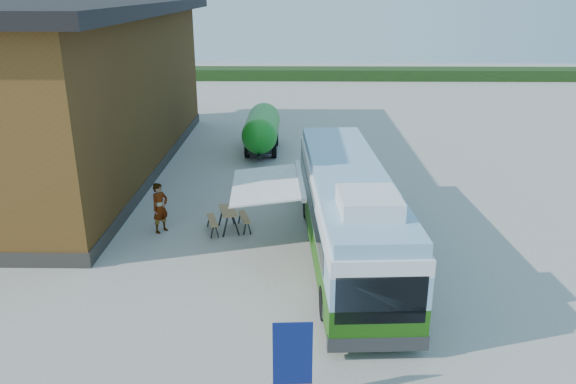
{
  "coord_description": "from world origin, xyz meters",
  "views": [
    {
      "loc": [
        -0.2,
        -15.21,
        8.04
      ],
      "look_at": [
        -0.49,
        3.03,
        1.4
      ],
      "focal_mm": 35.0,
      "sensor_mm": 36.0,
      "label": 1
    }
  ],
  "objects_px": {
    "picnic_table": "(228,215)",
    "person_b": "(336,197)",
    "bus": "(348,209)",
    "banner": "(293,370)",
    "slurry_tanker": "(262,128)",
    "person_a": "(160,208)"
  },
  "relations": [
    {
      "from": "picnic_table",
      "to": "person_b",
      "type": "relative_size",
      "value": 0.86
    },
    {
      "from": "bus",
      "to": "picnic_table",
      "type": "distance_m",
      "value": 4.54
    },
    {
      "from": "banner",
      "to": "picnic_table",
      "type": "bearing_deg",
      "value": 101.99
    },
    {
      "from": "bus",
      "to": "slurry_tanker",
      "type": "bearing_deg",
      "value": 102.56
    },
    {
      "from": "picnic_table",
      "to": "person_a",
      "type": "relative_size",
      "value": 0.93
    },
    {
      "from": "bus",
      "to": "person_a",
      "type": "height_order",
      "value": "bus"
    },
    {
      "from": "bus",
      "to": "picnic_table",
      "type": "bearing_deg",
      "value": 150.86
    },
    {
      "from": "bus",
      "to": "person_a",
      "type": "xyz_separation_m",
      "value": [
        -6.31,
        1.84,
        -0.71
      ]
    },
    {
      "from": "person_a",
      "to": "person_b",
      "type": "distance_m",
      "value": 6.23
    },
    {
      "from": "picnic_table",
      "to": "banner",
      "type": "bearing_deg",
      "value": -90.5
    },
    {
      "from": "banner",
      "to": "person_a",
      "type": "height_order",
      "value": "banner"
    },
    {
      "from": "banner",
      "to": "slurry_tanker",
      "type": "distance_m",
      "value": 18.96
    },
    {
      "from": "person_b",
      "to": "person_a",
      "type": "bearing_deg",
      "value": -32.06
    },
    {
      "from": "banner",
      "to": "bus",
      "type": "bearing_deg",
      "value": 73.16
    },
    {
      "from": "person_a",
      "to": "slurry_tanker",
      "type": "bearing_deg",
      "value": 20.6
    },
    {
      "from": "picnic_table",
      "to": "person_a",
      "type": "height_order",
      "value": "person_a"
    },
    {
      "from": "bus",
      "to": "banner",
      "type": "relative_size",
      "value": 5.85
    },
    {
      "from": "bus",
      "to": "banner",
      "type": "xyz_separation_m",
      "value": [
        -1.65,
        -6.7,
        -0.83
      ]
    },
    {
      "from": "bus",
      "to": "slurry_tanker",
      "type": "height_order",
      "value": "bus"
    },
    {
      "from": "picnic_table",
      "to": "slurry_tanker",
      "type": "xyz_separation_m",
      "value": [
        0.58,
        10.22,
        0.66
      ]
    },
    {
      "from": "bus",
      "to": "slurry_tanker",
      "type": "relative_size",
      "value": 1.88
    },
    {
      "from": "banner",
      "to": "person_a",
      "type": "xyz_separation_m",
      "value": [
        -4.66,
        8.54,
        0.12
      ]
    }
  ]
}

